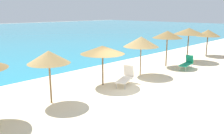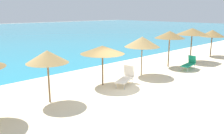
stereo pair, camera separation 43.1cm
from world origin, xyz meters
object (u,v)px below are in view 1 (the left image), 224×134
(beach_umbrella_7, at_px, (189,31))
(beach_umbrella_4, at_px, (103,50))
(beach_umbrella_8, at_px, (208,33))
(lounge_chair_0, at_px, (126,77))
(beach_umbrella_5, at_px, (141,42))
(lounge_chair_1, at_px, (187,63))
(beach_umbrella_6, at_px, (167,35))
(beach_umbrella_3, at_px, (49,57))

(beach_umbrella_7, bearing_deg, beach_umbrella_4, 179.11)
(beach_umbrella_8, relative_size, lounge_chair_0, 1.47)
(beach_umbrella_7, relative_size, beach_umbrella_8, 1.13)
(beach_umbrella_5, xyz_separation_m, lounge_chair_1, (3.96, -1.38, -1.86))
(beach_umbrella_5, relative_size, beach_umbrella_6, 0.94)
(beach_umbrella_3, height_order, lounge_chair_0, beach_umbrella_3)
(beach_umbrella_4, height_order, beach_umbrella_6, beach_umbrella_6)
(beach_umbrella_4, xyz_separation_m, lounge_chair_1, (7.31, -1.56, -1.67))
(beach_umbrella_6, height_order, beach_umbrella_8, beach_umbrella_6)
(lounge_chair_0, bearing_deg, beach_umbrella_3, 60.69)
(beach_umbrella_6, xyz_separation_m, lounge_chair_0, (-5.89, -0.92, -2.06))
(beach_umbrella_8, distance_m, lounge_chair_0, 12.94)
(beach_umbrella_7, bearing_deg, beach_umbrella_6, 176.88)
(beach_umbrella_3, xyz_separation_m, beach_umbrella_6, (10.58, 0.32, 0.29))
(beach_umbrella_3, xyz_separation_m, lounge_chair_0, (4.69, -0.60, -1.76))
(beach_umbrella_3, relative_size, beach_umbrella_7, 0.87)
(beach_umbrella_8, bearing_deg, lounge_chair_1, -168.78)
(lounge_chair_0, bearing_deg, beach_umbrella_6, -103.15)
(beach_umbrella_4, bearing_deg, beach_umbrella_6, 0.13)
(beach_umbrella_4, bearing_deg, beach_umbrella_8, -1.10)
(beach_umbrella_8, distance_m, lounge_chair_1, 6.88)
(beach_umbrella_5, distance_m, beach_umbrella_7, 6.73)
(lounge_chair_1, bearing_deg, beach_umbrella_6, 6.19)
(beach_umbrella_6, height_order, beach_umbrella_7, beach_umbrella_7)
(beach_umbrella_3, xyz_separation_m, beach_umbrella_4, (3.66, 0.31, -0.11))
(beach_umbrella_3, height_order, beach_umbrella_8, beach_umbrella_8)
(beach_umbrella_6, relative_size, beach_umbrella_8, 1.10)
(beach_umbrella_4, relative_size, beach_umbrella_8, 1.01)
(beach_umbrella_4, distance_m, lounge_chair_0, 2.14)
(beach_umbrella_3, distance_m, lounge_chair_1, 11.19)
(beach_umbrella_4, relative_size, beach_umbrella_7, 0.89)
(lounge_chair_0, relative_size, lounge_chair_1, 1.01)
(beach_umbrella_8, bearing_deg, beach_umbrella_6, 177.68)
(beach_umbrella_3, relative_size, beach_umbrella_6, 0.90)
(beach_umbrella_7, distance_m, lounge_chair_1, 3.78)
(beach_umbrella_5, relative_size, lounge_chair_1, 1.54)
(beach_umbrella_5, height_order, beach_umbrella_7, beach_umbrella_7)
(beach_umbrella_6, relative_size, lounge_chair_1, 1.63)
(beach_umbrella_5, bearing_deg, lounge_chair_1, -19.21)
(beach_umbrella_3, bearing_deg, beach_umbrella_7, 0.63)
(beach_umbrella_5, height_order, beach_umbrella_8, beach_umbrella_5)
(beach_umbrella_4, height_order, lounge_chair_0, beach_umbrella_4)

